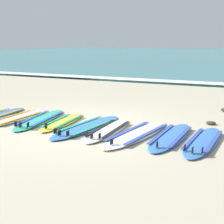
% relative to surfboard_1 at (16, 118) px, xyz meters
% --- Properties ---
extents(ground_plane, '(80.00, 80.00, 0.00)m').
position_rel_surfboard_1_xyz_m(ground_plane, '(1.85, 0.06, -0.04)').
color(ground_plane, '#C1B599').
extents(wave_foam_strip, '(80.00, 0.93, 0.11)m').
position_rel_surfboard_1_xyz_m(wave_foam_strip, '(1.85, 8.50, 0.02)').
color(wave_foam_strip, white).
rests_on(wave_foam_strip, ground).
extents(surfboard_1, '(0.61, 2.13, 0.18)m').
position_rel_surfboard_1_xyz_m(surfboard_1, '(0.00, 0.00, 0.00)').
color(surfboard_1, white).
rests_on(surfboard_1, ground).
extents(surfboard_2, '(0.87, 2.36, 0.18)m').
position_rel_surfboard_1_xyz_m(surfboard_2, '(0.63, 0.15, 0.00)').
color(surfboard_2, '#2DB793').
rests_on(surfboard_2, ground).
extents(surfboard_3, '(0.61, 1.95, 0.18)m').
position_rel_surfboard_1_xyz_m(surfboard_3, '(1.28, 0.15, 0.00)').
color(surfboard_3, yellow).
rests_on(surfboard_3, ground).
extents(surfboard_4, '(0.95, 2.52, 0.18)m').
position_rel_surfboard_1_xyz_m(surfboard_4, '(2.03, 0.02, 0.00)').
color(surfboard_4, '#3875CC').
rests_on(surfboard_4, ground).
extents(surfboard_5, '(0.56, 2.10, 0.18)m').
position_rel_surfboard_1_xyz_m(surfboard_5, '(2.58, -0.04, 0.00)').
color(surfboard_5, white).
rests_on(surfboard_5, ground).
extents(surfboard_6, '(1.03, 2.57, 0.18)m').
position_rel_surfboard_1_xyz_m(surfboard_6, '(3.26, -0.06, -0.00)').
color(surfboard_6, silver).
rests_on(surfboard_6, ground).
extents(surfboard_7, '(0.65, 2.27, 0.18)m').
position_rel_surfboard_1_xyz_m(surfboard_7, '(3.96, 0.03, -0.00)').
color(surfboard_7, '#3875CC').
rests_on(surfboard_7, ground).
extents(surfboard_8, '(0.68, 2.25, 0.18)m').
position_rel_surfboard_1_xyz_m(surfboard_8, '(4.61, -0.03, 0.00)').
color(surfboard_8, '#3875CC').
rests_on(surfboard_8, ground).
extents(seaweed_clump_mid_sand, '(0.24, 0.19, 0.08)m').
position_rel_surfboard_1_xyz_m(seaweed_clump_mid_sand, '(4.55, 1.50, 0.00)').
color(seaweed_clump_mid_sand, '#2D381E').
rests_on(seaweed_clump_mid_sand, ground).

